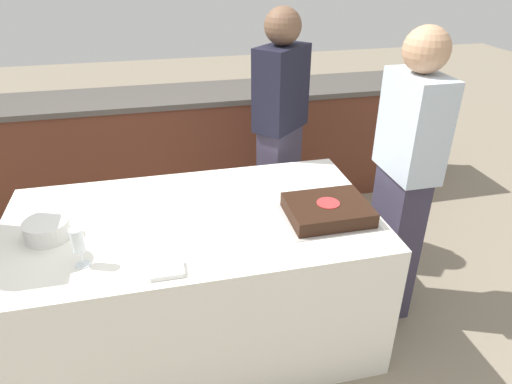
# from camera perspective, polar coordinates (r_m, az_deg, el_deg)

# --- Properties ---
(ground_plane) EXTENTS (14.00, 14.00, 0.00)m
(ground_plane) POSITION_cam_1_polar(r_m,az_deg,el_deg) (2.71, -6.92, -16.99)
(ground_plane) COLOR gray
(back_counter) EXTENTS (4.40, 0.58, 0.92)m
(back_counter) POSITION_cam_1_polar(r_m,az_deg,el_deg) (3.77, -10.21, 5.30)
(back_counter) COLOR #5B2D1E
(back_counter) RESTS_ON ground_plane
(dining_table) EXTENTS (1.79, 0.99, 0.76)m
(dining_table) POSITION_cam_1_polar(r_m,az_deg,el_deg) (2.45, -7.45, -10.74)
(dining_table) COLOR white
(dining_table) RESTS_ON ground_plane
(cake) EXTENTS (0.42, 0.35, 0.08)m
(cake) POSITION_cam_1_polar(r_m,az_deg,el_deg) (2.22, 8.94, -2.26)
(cake) COLOR #B7B2AD
(cake) RESTS_ON dining_table
(plate_stack) EXTENTS (0.20, 0.20, 0.09)m
(plate_stack) POSITION_cam_1_polar(r_m,az_deg,el_deg) (2.24, -24.66, -4.28)
(plate_stack) COLOR white
(plate_stack) RESTS_ON dining_table
(wine_glass) EXTENTS (0.06, 0.06, 0.17)m
(wine_glass) POSITION_cam_1_polar(r_m,az_deg,el_deg) (1.97, -21.39, -5.79)
(wine_glass) COLOR white
(wine_glass) RESTS_ON dining_table
(side_plate_near_cake) EXTENTS (0.21, 0.21, 0.00)m
(side_plate_near_cake) POSITION_cam_1_polar(r_m,az_deg,el_deg) (2.48, 5.62, 0.62)
(side_plate_near_cake) COLOR white
(side_plate_near_cake) RESTS_ON dining_table
(utensil_pile) EXTENTS (0.14, 0.10, 0.02)m
(utensil_pile) POSITION_cam_1_polar(r_m,az_deg,el_deg) (1.89, -11.09, -9.57)
(utensil_pile) COLOR white
(utensil_pile) RESTS_ON dining_table
(person_cutting_cake) EXTENTS (0.39, 0.38, 1.62)m
(person_cutting_cake) POSITION_cam_1_polar(r_m,az_deg,el_deg) (2.92, 3.01, 7.11)
(person_cutting_cake) COLOR #383347
(person_cutting_cake) RESTS_ON ground_plane
(person_seated_right) EXTENTS (0.22, 0.37, 1.61)m
(person_seated_right) POSITION_cam_1_polar(r_m,az_deg,el_deg) (2.51, 18.01, 1.60)
(person_seated_right) COLOR #383347
(person_seated_right) RESTS_ON ground_plane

